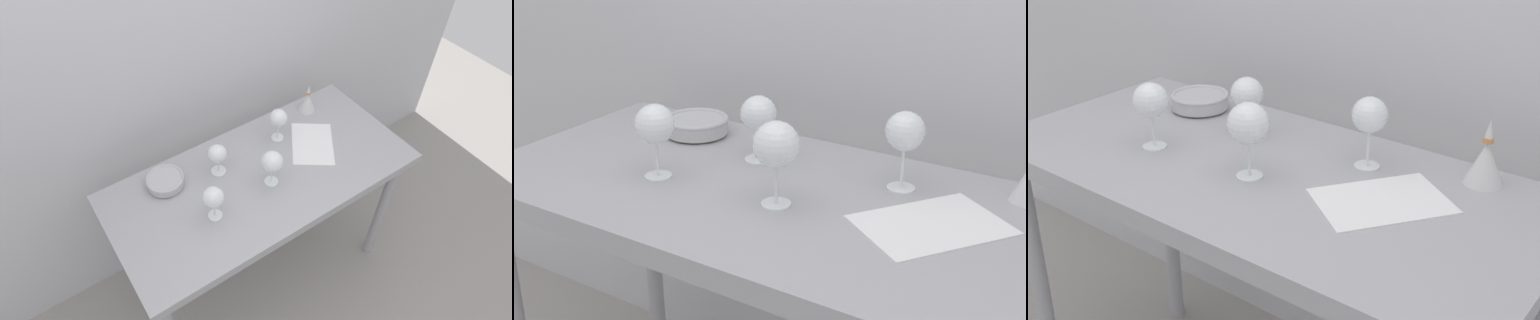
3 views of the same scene
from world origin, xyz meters
The scene contains 10 objects.
ground_plane centered at (0.00, 0.00, 0.00)m, with size 6.00×6.00×0.00m, color gray.
back_wall centered at (0.00, 0.49, 1.30)m, with size 3.80×0.04×2.60m, color silver.
steel_counter centered at (0.00, -0.01, 0.79)m, with size 1.40×0.65×0.90m.
wine_glass_far_left centered at (-0.15, 0.12, 1.01)m, with size 0.09×0.09×0.16m.
wine_glass_near_center centered at (0.01, -0.06, 1.03)m, with size 0.10×0.10×0.18m.
wine_glass_near_left centered at (-0.29, -0.08, 1.02)m, with size 0.09×0.09×0.17m.
wine_glass_far_right centered at (0.20, 0.15, 1.03)m, with size 0.09×0.09×0.18m.
tasting_sheet_upper centered at (0.32, 0.02, 0.90)m, with size 0.20×0.28×0.00m, color white.
tasting_bowl centered at (-0.38, 0.19, 0.93)m, with size 0.17×0.17×0.05m.
decanter_funnel centered at (0.45, 0.23, 0.95)m, with size 0.09×0.09×0.16m.
Camera 1 is at (-0.73, -1.04, 2.39)m, focal length 30.26 mm.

